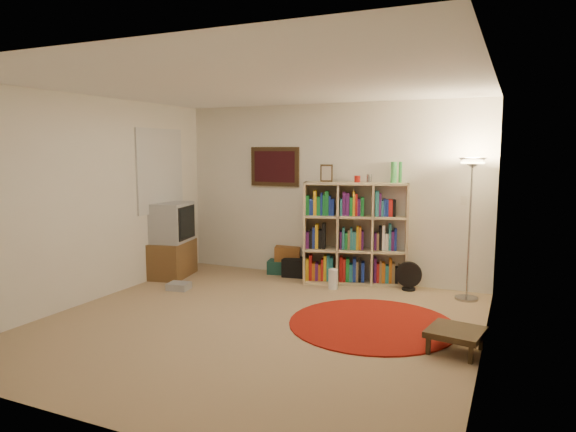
% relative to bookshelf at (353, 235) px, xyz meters
% --- Properties ---
extents(room, '(4.54, 4.54, 2.54)m').
position_rel_bookshelf_xyz_m(room, '(-0.48, -2.03, 0.58)').
color(room, '#A1825E').
rests_on(room, ground).
extents(bookshelf, '(1.47, 0.79, 1.69)m').
position_rel_bookshelf_xyz_m(bookshelf, '(0.00, 0.00, 0.00)').
color(bookshelf, tan).
rests_on(bookshelf, ground).
extents(floor_lamp, '(0.38, 0.38, 1.76)m').
position_rel_bookshelf_xyz_m(floor_lamp, '(1.54, -0.21, 0.78)').
color(floor_lamp, gray).
rests_on(floor_lamp, ground).
extents(floor_fan, '(0.34, 0.20, 0.39)m').
position_rel_bookshelf_xyz_m(floor_fan, '(0.80, -0.09, -0.49)').
color(floor_fan, black).
rests_on(floor_fan, ground).
extents(tv_stand, '(0.66, 0.84, 1.09)m').
position_rel_bookshelf_xyz_m(tv_stand, '(-2.55, -0.74, -0.16)').
color(tv_stand, brown).
rests_on(tv_stand, ground).
extents(dvd_box, '(0.31, 0.27, 0.09)m').
position_rel_bookshelf_xyz_m(dvd_box, '(-2.01, -1.30, -0.64)').
color(dvd_box, '#A6A7AB').
rests_on(dvd_box, ground).
extents(suitcase, '(0.69, 0.53, 0.20)m').
position_rel_bookshelf_xyz_m(suitcase, '(-1.05, 0.17, -0.58)').
color(suitcase, '#163E35').
rests_on(suitcase, ground).
extents(wicker_basket, '(0.44, 0.37, 0.22)m').
position_rel_bookshelf_xyz_m(wicker_basket, '(-1.05, 0.12, -0.38)').
color(wicker_basket, brown).
rests_on(wicker_basket, suitcase).
extents(duffel_bag, '(0.42, 0.37, 0.27)m').
position_rel_bookshelf_xyz_m(duffel_bag, '(-0.86, 0.03, -0.55)').
color(duffel_bag, black).
rests_on(duffel_bag, ground).
extents(paper_towel, '(0.13, 0.13, 0.26)m').
position_rel_bookshelf_xyz_m(paper_towel, '(-0.14, -0.42, -0.55)').
color(paper_towel, white).
rests_on(paper_towel, ground).
extents(red_rug, '(1.77, 1.77, 0.02)m').
position_rel_bookshelf_xyz_m(red_rug, '(0.71, -1.59, -0.67)').
color(red_rug, maroon).
rests_on(red_rug, ground).
extents(side_table, '(0.54, 0.54, 0.22)m').
position_rel_bookshelf_xyz_m(side_table, '(1.60, -2.01, -0.50)').
color(side_table, black).
rests_on(side_table, ground).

